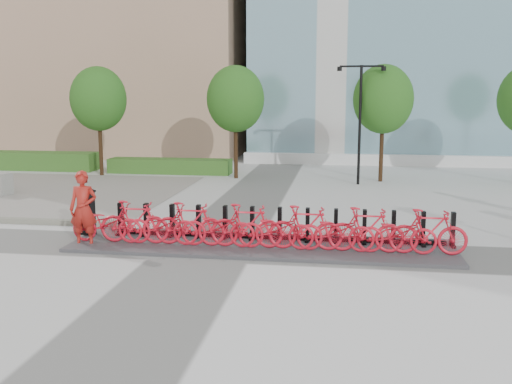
# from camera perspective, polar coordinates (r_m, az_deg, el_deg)

# --- Properties ---
(ground) EXTENTS (120.00, 120.00, 0.00)m
(ground) POSITION_cam_1_polar(r_m,az_deg,el_deg) (14.39, -4.85, -5.62)
(ground) COLOR silver
(gravel_patch) EXTENTS (14.00, 14.00, 0.00)m
(gravel_patch) POSITION_cam_1_polar(r_m,az_deg,el_deg) (24.69, -24.05, 0.04)
(gravel_patch) COLOR slate
(gravel_patch) RESTS_ON ground
(hedge_a) EXTENTS (10.00, 1.40, 0.90)m
(hedge_a) POSITION_cam_1_polar(r_m,az_deg,el_deg) (32.21, -23.95, 2.93)
(hedge_a) COLOR #2D5225
(hedge_a) RESTS_ON ground
(hedge_b) EXTENTS (6.00, 1.20, 0.70)m
(hedge_b) POSITION_cam_1_polar(r_m,az_deg,el_deg) (28.15, -8.59, 2.59)
(hedge_b) COLOR #2D5225
(hedge_b) RESTS_ON ground
(tree_0) EXTENTS (2.60, 2.60, 5.10)m
(tree_0) POSITION_cam_1_polar(r_m,az_deg,el_deg) (27.86, -15.48, 8.96)
(tree_0) COLOR black
(tree_0) RESTS_ON ground
(tree_1) EXTENTS (2.60, 2.60, 5.10)m
(tree_1) POSITION_cam_1_polar(r_m,az_deg,el_deg) (25.93, -2.06, 9.27)
(tree_1) COLOR black
(tree_1) RESTS_ON ground
(tree_2) EXTENTS (2.60, 2.60, 5.10)m
(tree_2) POSITION_cam_1_polar(r_m,az_deg,el_deg) (25.55, 12.61, 9.03)
(tree_2) COLOR black
(tree_2) RESTS_ON ground
(streetlamp) EXTENTS (2.00, 0.20, 5.00)m
(streetlamp) POSITION_cam_1_polar(r_m,az_deg,el_deg) (24.51, 10.38, 8.02)
(streetlamp) COLOR black
(streetlamp) RESTS_ON ground
(dock_pad) EXTENTS (9.60, 2.40, 0.08)m
(dock_pad) POSITION_cam_1_polar(r_m,az_deg,el_deg) (14.43, 0.48, -5.38)
(dock_pad) COLOR #424246
(dock_pad) RESTS_ON ground
(dock_rail_posts) EXTENTS (8.74, 0.50, 0.85)m
(dock_rail_posts) POSITION_cam_1_polar(r_m,az_deg,el_deg) (14.72, 2.36, -3.21)
(dock_rail_posts) COLOR black
(dock_rail_posts) RESTS_ON dock_pad
(bike_0) EXTENTS (1.86, 0.65, 0.98)m
(bike_0) POSITION_cam_1_polar(r_m,az_deg,el_deg) (15.01, -14.64, -3.02)
(bike_0) COLOR red
(bike_0) RESTS_ON dock_pad
(bike_1) EXTENTS (1.81, 0.51, 1.09)m
(bike_1) POSITION_cam_1_polar(r_m,az_deg,el_deg) (14.73, -12.07, -2.94)
(bike_1) COLOR red
(bike_1) RESTS_ON dock_pad
(bike_2) EXTENTS (1.86, 0.65, 0.98)m
(bike_2) POSITION_cam_1_polar(r_m,az_deg,el_deg) (14.51, -9.40, -3.27)
(bike_2) COLOR red
(bike_2) RESTS_ON dock_pad
(bike_3) EXTENTS (1.81, 0.51, 1.09)m
(bike_3) POSITION_cam_1_polar(r_m,az_deg,el_deg) (14.30, -6.65, -3.18)
(bike_3) COLOR red
(bike_3) RESTS_ON dock_pad
(bike_4) EXTENTS (1.86, 0.65, 0.98)m
(bike_4) POSITION_cam_1_polar(r_m,az_deg,el_deg) (14.14, -3.82, -3.50)
(bike_4) COLOR red
(bike_4) RESTS_ON dock_pad
(bike_5) EXTENTS (1.81, 0.51, 1.09)m
(bike_5) POSITION_cam_1_polar(r_m,az_deg,el_deg) (13.99, -0.94, -3.39)
(bike_5) COLOR red
(bike_5) RESTS_ON dock_pad
(bike_6) EXTENTS (1.86, 0.65, 0.98)m
(bike_6) POSITION_cam_1_polar(r_m,az_deg,el_deg) (13.91, 1.99, -3.71)
(bike_6) COLOR red
(bike_6) RESTS_ON dock_pad
(bike_7) EXTENTS (1.81, 0.51, 1.09)m
(bike_7) POSITION_cam_1_polar(r_m,az_deg,el_deg) (13.84, 4.96, -3.58)
(bike_7) COLOR red
(bike_7) RESTS_ON dock_pad
(bike_8) EXTENTS (1.86, 0.65, 0.98)m
(bike_8) POSITION_cam_1_polar(r_m,az_deg,el_deg) (13.83, 7.95, -3.88)
(bike_8) COLOR red
(bike_8) RESTS_ON dock_pad
(bike_9) EXTENTS (1.81, 0.51, 1.09)m
(bike_9) POSITION_cam_1_polar(r_m,az_deg,el_deg) (13.83, 10.94, -3.73)
(bike_9) COLOR red
(bike_9) RESTS_ON dock_pad
(bike_10) EXTENTS (1.86, 0.65, 0.98)m
(bike_10) POSITION_cam_1_polar(r_m,az_deg,el_deg) (13.89, 13.91, -4.01)
(bike_10) COLOR red
(bike_10) RESTS_ON dock_pad
(bike_11) EXTENTS (1.81, 0.51, 1.09)m
(bike_11) POSITION_cam_1_polar(r_m,az_deg,el_deg) (13.97, 16.86, -3.84)
(bike_11) COLOR red
(bike_11) RESTS_ON dock_pad
(kiosk) EXTENTS (0.42, 0.37, 1.29)m
(kiosk) POSITION_cam_1_polar(r_m,az_deg,el_deg) (15.93, -16.52, -1.90)
(kiosk) COLOR black
(kiosk) RESTS_ON dock_pad
(worker_red) EXTENTS (0.74, 0.51, 1.93)m
(worker_red) POSITION_cam_1_polar(r_m,az_deg,el_deg) (14.93, -16.89, -1.64)
(worker_red) COLOR #A31F17
(worker_red) RESTS_ON ground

